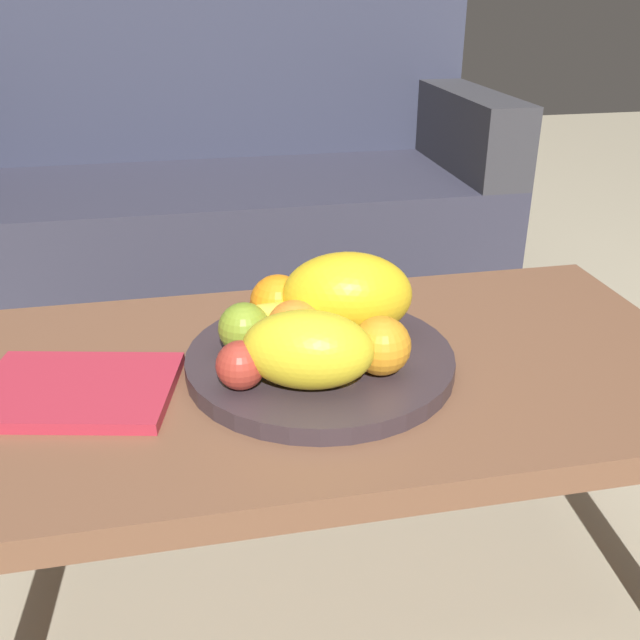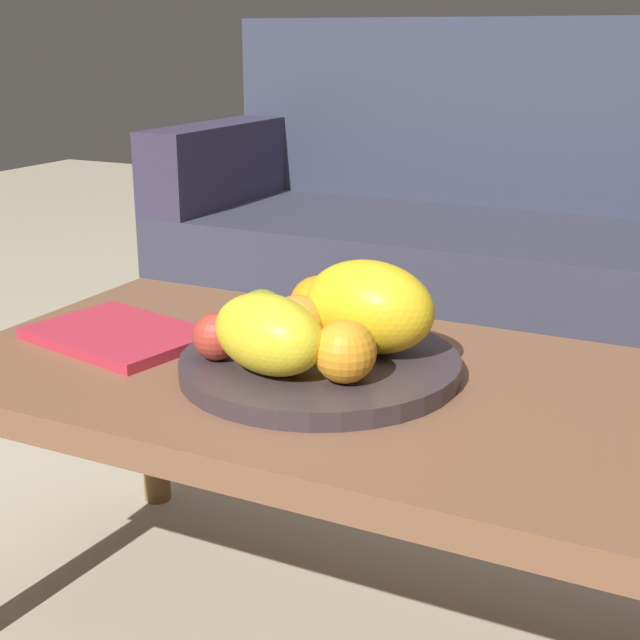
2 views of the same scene
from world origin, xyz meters
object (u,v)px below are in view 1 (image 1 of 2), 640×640
melon_large_front (347,295)px  orange_front (295,328)px  fruit_bowl (320,360)px  magazine (76,390)px  coffee_table (332,393)px  apple_left (241,365)px  couch (203,203)px  orange_left (381,346)px  orange_right (278,303)px  apple_front (244,328)px  melon_smaller_beside (308,350)px  banana_bunch (300,324)px

melon_large_front → orange_front: (-0.08, -0.04, -0.02)m
fruit_bowl → magazine: bearing=-178.8°
coffee_table → orange_front: size_ratio=13.77×
fruit_bowl → apple_left: bearing=-148.9°
couch → orange_left: bearing=-82.6°
orange_right → magazine: size_ratio=0.33×
orange_left → apple_front: 0.19m
orange_left → apple_left: bearing=-179.5°
orange_right → apple_front: 0.08m
coffee_table → orange_right: bearing=130.5°
melon_large_front → melon_smaller_beside: bearing=-122.2°
apple_front → couch: bearing=90.1°
fruit_bowl → melon_large_front: bearing=44.3°
magazine → melon_smaller_beside: bearing=-1.8°
orange_left → magazine: orange_left is taller
couch → orange_front: size_ratio=21.91×
couch → melon_large_front: bearing=-82.8°
apple_front → banana_bunch: bearing=13.4°
orange_right → banana_bunch: bearing=-60.9°
orange_right → apple_left: bearing=-114.4°
fruit_bowl → melon_smaller_beside: melon_smaller_beside is taller
banana_bunch → magazine: bearing=-170.8°
coffee_table → melon_smaller_beside: (-0.05, -0.09, 0.12)m
coffee_table → melon_large_front: 0.14m
apple_left → banana_bunch: (0.09, 0.11, -0.01)m
fruit_bowl → orange_right: size_ratio=4.49×
orange_left → orange_right: bearing=125.9°
melon_large_front → apple_left: bearing=-144.5°
orange_front → apple_left: (-0.08, -0.07, -0.01)m
couch → orange_front: couch is taller
banana_bunch → apple_left: bearing=-130.2°
apple_front → melon_smaller_beside: bearing=-56.3°
magazine → orange_front: bearing=14.5°
coffee_table → orange_left: size_ratio=13.70×
melon_smaller_beside → apple_left: 0.09m
apple_front → orange_left: bearing=-28.7°
couch → melon_large_front: couch is taller
orange_front → orange_left: 0.12m
coffee_table → orange_front: bearing=-174.2°
melon_large_front → magazine: size_ratio=0.74×
magazine → apple_front: bearing=19.9°
orange_right → melon_smaller_beside: bearing=-85.5°
orange_front → apple_front: 0.07m
orange_right → coffee_table: bearing=-49.5°
coffee_table → fruit_bowl: (-0.02, -0.01, 0.06)m
couch → orange_left: 1.35m
orange_right → magazine: 0.30m
apple_front → orange_front: bearing=-16.0°
melon_smaller_beside → magazine: bearing=166.0°
couch → apple_left: couch is taller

